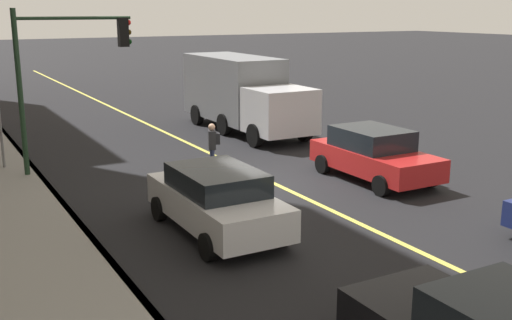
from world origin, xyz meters
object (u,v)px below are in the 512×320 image
(truck_gray, at_px, (242,92))
(pedestrian_with_backpack, at_px, (213,145))
(car_red, at_px, (374,154))
(car_white, at_px, (217,199))
(traffic_light_mast, at_px, (66,62))

(truck_gray, xyz_separation_m, pedestrian_with_backpack, (-5.90, 4.14, -0.72))
(car_red, xyz_separation_m, truck_gray, (8.97, -0.16, 0.85))
(truck_gray, bearing_deg, car_white, 149.58)
(car_red, relative_size, car_white, 0.98)
(car_white, height_order, traffic_light_mast, traffic_light_mast)
(car_red, height_order, truck_gray, truck_gray)
(pedestrian_with_backpack, height_order, traffic_light_mast, traffic_light_mast)
(pedestrian_with_backpack, relative_size, traffic_light_mast, 0.31)
(car_white, bearing_deg, pedestrian_with_backpack, -24.22)
(traffic_light_mast, bearing_deg, truck_gray, -64.99)
(car_red, height_order, traffic_light_mast, traffic_light_mast)
(car_red, distance_m, pedestrian_with_backpack, 5.03)
(car_white, distance_m, traffic_light_mast, 7.76)
(car_red, distance_m, traffic_light_mast, 9.83)
(car_red, xyz_separation_m, traffic_light_mast, (5.22, 7.88, 2.72))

